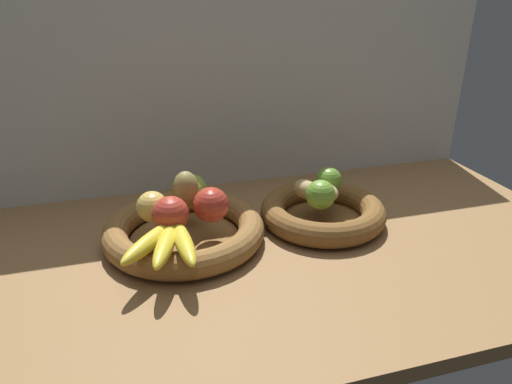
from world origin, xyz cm
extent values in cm
cube|color=olive|center=(0.00, 0.00, -1.50)|extent=(140.00, 90.00, 3.00)
cube|color=silver|center=(0.00, 30.00, 27.50)|extent=(140.00, 3.00, 55.00)
cylinder|color=brown|center=(-17.14, 0.10, 0.50)|extent=(23.28, 23.28, 1.00)
torus|color=brown|center=(-17.14, 0.10, 2.73)|extent=(33.85, 33.85, 5.45)
cylinder|color=brown|center=(14.42, 0.10, 0.50)|extent=(18.81, 18.81, 1.00)
torus|color=brown|center=(14.42, 0.10, 2.73)|extent=(28.39, 28.39, 5.45)
sphere|color=#B73828|center=(-11.70, -2.64, 9.08)|extent=(7.26, 7.26, 7.26)
sphere|color=#8CAD3D|center=(-14.47, 5.63, 9.08)|extent=(7.25, 7.25, 7.25)
sphere|color=#B73828|center=(-20.04, -4.59, 9.04)|extent=(7.17, 7.17, 7.17)
sphere|color=#DBB756|center=(-23.20, 0.67, 8.66)|extent=(6.42, 6.42, 6.42)
ellipsoid|color=olive|center=(-15.72, 4.35, 9.78)|extent=(7.74, 7.95, 8.65)
ellipsoid|color=yellow|center=(-24.63, -10.69, 7.05)|extent=(13.17, 15.08, 3.19)
ellipsoid|color=yellow|center=(-21.91, -12.18, 7.05)|extent=(8.31, 17.04, 3.19)
ellipsoid|color=yellow|center=(-18.84, -12.59, 7.05)|extent=(4.04, 17.03, 3.19)
sphere|color=brown|center=(-19.27, -4.16, 7.05)|extent=(2.87, 2.87, 2.87)
ellipsoid|color=tan|center=(11.06, 2.71, 7.58)|extent=(6.63, 7.37, 4.26)
ellipsoid|color=tan|center=(14.42, 0.10, 7.46)|extent=(7.73, 8.48, 4.02)
sphere|color=#6B9E33|center=(12.01, -3.51, 8.69)|extent=(6.47, 6.47, 6.47)
sphere|color=olive|center=(17.23, 3.72, 8.55)|extent=(6.19, 6.19, 6.19)
camera|label=1|loc=(-26.90, -87.61, 50.08)|focal=32.89mm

